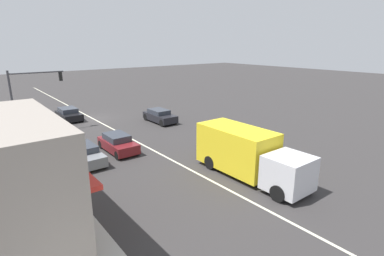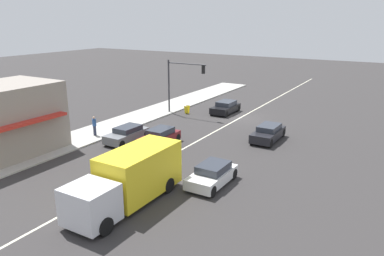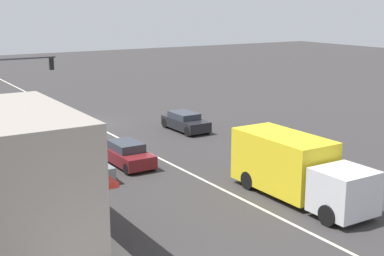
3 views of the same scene
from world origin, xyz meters
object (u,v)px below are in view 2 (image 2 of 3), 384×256
(warning_aframe_sign, at_px, (187,110))
(van_white, at_px, (212,175))
(pedestrian, at_px, (94,125))
(suv_black, at_px, (226,107))
(suv_grey, at_px, (127,134))
(delivery_truck, at_px, (130,178))
(sedan_maroon, at_px, (159,137))
(traffic_signal_main, at_px, (180,78))
(sedan_dark, at_px, (268,133))

(warning_aframe_sign, xyz_separation_m, van_white, (-10.70, 14.52, 0.21))
(pedestrian, height_order, warning_aframe_sign, pedestrian)
(suv_black, xyz_separation_m, van_white, (-7.20, 16.79, 0.01))
(suv_grey, bearing_deg, pedestrian, 5.99)
(pedestrian, xyz_separation_m, warning_aframe_sign, (-2.60, -11.07, -0.58))
(warning_aframe_sign, xyz_separation_m, delivery_truck, (-7.90, 18.95, 1.04))
(van_white, bearing_deg, warning_aframe_sign, -53.60)
(van_white, relative_size, sedan_maroon, 0.99)
(delivery_truck, distance_m, suv_grey, 10.96)
(suv_grey, bearing_deg, suv_black, -102.15)
(delivery_truck, distance_m, van_white, 5.31)
(suv_black, bearing_deg, sedan_maroon, 90.00)
(pedestrian, bearing_deg, suv_black, -114.57)
(traffic_signal_main, xyz_separation_m, suv_black, (-3.92, -2.94, -3.27))
(warning_aframe_sign, distance_m, sedan_maroon, 10.59)
(suv_black, bearing_deg, suv_grey, 77.85)
(suv_black, bearing_deg, warning_aframe_sign, 32.99)
(suv_black, relative_size, van_white, 1.02)
(traffic_signal_main, bearing_deg, warning_aframe_sign, -122.21)
(van_white, xyz_separation_m, sedan_maroon, (7.20, -4.52, 0.00))
(warning_aframe_sign, bearing_deg, suv_grey, 93.75)
(delivery_truck, xyz_separation_m, suv_black, (4.40, -21.22, -0.84))
(delivery_truck, height_order, sedan_dark, delivery_truck)
(delivery_truck, xyz_separation_m, sedan_dark, (-2.80, -14.50, -0.82))
(traffic_signal_main, height_order, suv_black, traffic_signal_main)
(pedestrian, height_order, van_white, pedestrian)
(traffic_signal_main, bearing_deg, sedan_maroon, 112.82)
(traffic_signal_main, height_order, van_white, traffic_signal_main)
(traffic_signal_main, distance_m, sedan_maroon, 10.63)
(delivery_truck, relative_size, sedan_dark, 1.82)
(sedan_maroon, bearing_deg, delivery_truck, 116.17)
(delivery_truck, xyz_separation_m, sedan_maroon, (4.40, -8.95, -0.83))
(van_white, distance_m, sedan_maroon, 8.50)
(traffic_signal_main, bearing_deg, sedan_dark, 161.24)
(traffic_signal_main, xyz_separation_m, sedan_dark, (-11.12, 3.78, -3.25))
(pedestrian, height_order, suv_grey, pedestrian)
(suv_black, distance_m, sedan_maroon, 12.27)
(traffic_signal_main, height_order, sedan_dark, traffic_signal_main)
(warning_aframe_sign, height_order, suv_grey, suv_grey)
(van_white, height_order, suv_grey, van_white)
(van_white, height_order, sedan_dark, sedan_dark)
(traffic_signal_main, xyz_separation_m, delivery_truck, (-8.32, 18.28, -2.43))
(sedan_maroon, bearing_deg, pedestrian, 10.01)
(suv_black, distance_m, suv_grey, 13.30)
(warning_aframe_sign, relative_size, van_white, 0.22)
(warning_aframe_sign, relative_size, suv_grey, 0.21)
(pedestrian, height_order, sedan_dark, pedestrian)
(warning_aframe_sign, distance_m, van_white, 18.04)
(pedestrian, relative_size, van_white, 0.44)
(sedan_dark, bearing_deg, van_white, 90.00)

